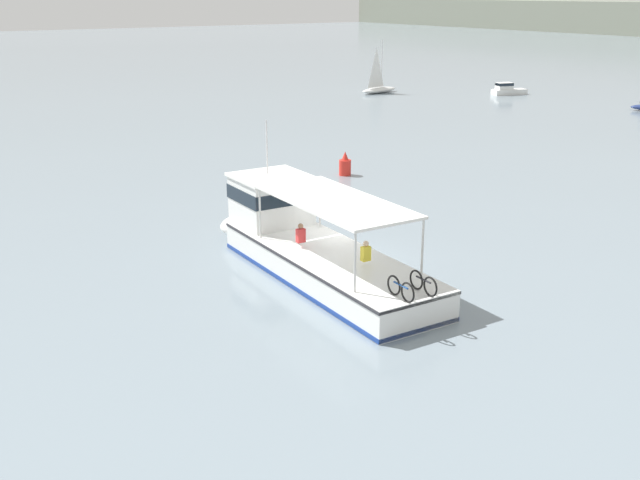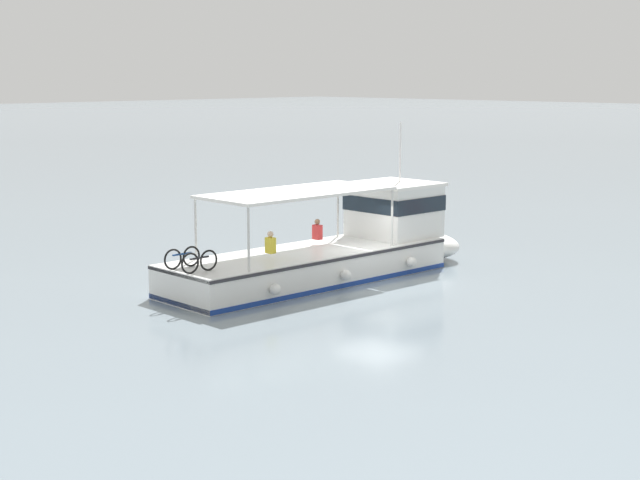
{
  "view_description": "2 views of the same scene",
  "coord_description": "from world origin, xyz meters",
  "views": [
    {
      "loc": [
        23.1,
        -16.55,
        10.21
      ],
      "look_at": [
        1.05,
        -1.78,
        1.4
      ],
      "focal_mm": 42.07,
      "sensor_mm": 36.0,
      "label": 1
    },
    {
      "loc": [
        24.68,
        21.42,
        7.07
      ],
      "look_at": [
        1.05,
        -1.78,
        1.4
      ],
      "focal_mm": 54.4,
      "sensor_mm": 36.0,
      "label": 2
    }
  ],
  "objects": [
    {
      "name": "ground_plane",
      "position": [
        0.0,
        0.0,
        0.0
      ],
      "size": [
        400.0,
        400.0,
        0.0
      ],
      "primitive_type": "plane",
      "color": "gray"
    },
    {
      "name": "ferry_main",
      "position": [
        0.03,
        -1.74,
        1.01
      ],
      "size": [
        12.94,
        3.91,
        5.32
      ],
      "color": "white",
      "rests_on": "ground"
    }
  ]
}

